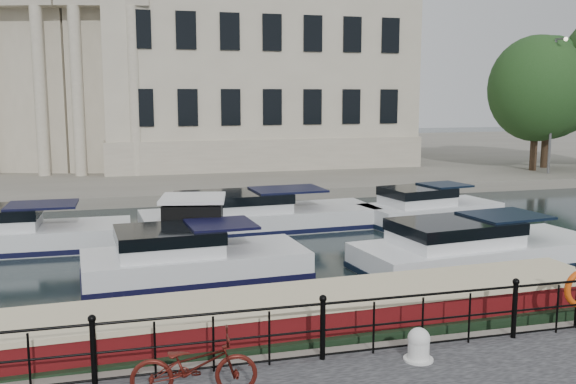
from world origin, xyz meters
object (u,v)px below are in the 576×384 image
at_px(narrowboat, 315,331).
at_px(bicycle, 194,365).
at_px(harbour_hut, 194,232).
at_px(mooring_bollard, 419,345).

bearing_deg(narrowboat, bicycle, -139.55).
bearing_deg(harbour_hut, narrowboat, -67.38).
distance_m(mooring_bollard, harbour_hut, 10.64).
relative_size(mooring_bollard, narrowboat, 0.04).
bearing_deg(mooring_bollard, narrowboat, 118.09).
relative_size(bicycle, mooring_bollard, 3.29).
distance_m(bicycle, harbour_hut, 10.70).
bearing_deg(bicycle, narrowboat, -40.66).
xyz_separation_m(narrowboat, harbour_hut, (-1.60, 7.94, 0.59)).
distance_m(mooring_bollard, narrowboat, 2.67).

